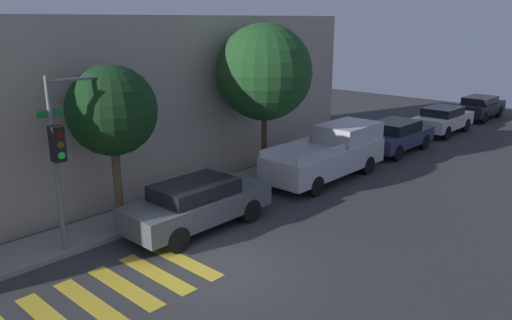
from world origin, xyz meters
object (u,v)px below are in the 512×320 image
at_px(pickup_truck, 330,153).
at_px(sedan_middle, 395,135).
at_px(traffic_light_pole, 72,132).
at_px(sedan_far_end, 443,119).
at_px(sedan_near_corner, 197,203).
at_px(tree_midblock, 264,72).
at_px(sedan_tail_of_row, 480,107).
at_px(tree_near_corner, 112,111).

height_order(pickup_truck, sedan_middle, pickup_truck).
bearing_deg(traffic_light_pole, sedan_far_end, -3.54).
bearing_deg(sedan_near_corner, sedan_far_end, 0.00).
relative_size(sedan_near_corner, tree_midblock, 0.78).
distance_m(sedan_near_corner, sedan_far_end, 17.47).
distance_m(sedan_far_end, sedan_tail_of_row, 5.58).
relative_size(sedan_middle, tree_midblock, 0.74).
relative_size(traffic_light_pole, pickup_truck, 0.83).
bearing_deg(sedan_far_end, sedan_middle, 180.00).
xyz_separation_m(traffic_light_pole, tree_midblock, (7.89, 0.49, 0.88)).
xyz_separation_m(traffic_light_pole, tree_near_corner, (1.48, 0.49, 0.29)).
height_order(sedan_near_corner, pickup_truck, pickup_truck).
bearing_deg(sedan_near_corner, sedan_middle, 0.00).
xyz_separation_m(sedan_near_corner, sedan_middle, (12.13, 0.00, -0.01)).
relative_size(traffic_light_pole, tree_near_corner, 0.97).
bearing_deg(sedan_tail_of_row, sedan_far_end, 180.00).
relative_size(pickup_truck, tree_near_corner, 1.18).
distance_m(sedan_far_end, tree_near_corner, 19.26).
bearing_deg(sedan_tail_of_row, tree_midblock, 174.46).
height_order(traffic_light_pole, tree_midblock, tree_midblock).
bearing_deg(sedan_tail_of_row, traffic_light_pole, 177.21).
bearing_deg(tree_near_corner, sedan_middle, -7.36).
distance_m(pickup_truck, sedan_far_end, 10.66).
bearing_deg(sedan_tail_of_row, pickup_truck, -180.00).
bearing_deg(tree_midblock, traffic_light_pole, -176.42).
xyz_separation_m(sedan_near_corner, tree_near_corner, (-1.51, 1.76, 2.72)).
xyz_separation_m(pickup_truck, sedan_tail_of_row, (16.24, 0.00, -0.23)).
bearing_deg(sedan_tail_of_row, tree_near_corner, 175.90).
bearing_deg(tree_midblock, tree_near_corner, 180.00).
xyz_separation_m(sedan_near_corner, pickup_truck, (6.81, -0.00, 0.19)).
distance_m(pickup_truck, tree_midblock, 4.07).
bearing_deg(sedan_middle, pickup_truck, -180.00).
bearing_deg(pickup_truck, tree_near_corner, 168.06).
distance_m(sedan_near_corner, sedan_tail_of_row, 23.05).
relative_size(traffic_light_pole, sedan_tail_of_row, 1.08).
distance_m(tree_near_corner, tree_midblock, 6.44).
bearing_deg(tree_midblock, sedan_far_end, -7.98).
bearing_deg(sedan_middle, sedan_far_end, -0.00).
distance_m(sedan_middle, sedan_tail_of_row, 10.93).
distance_m(traffic_light_pole, sedan_tail_of_row, 26.19).
distance_m(sedan_middle, tree_midblock, 8.15).
xyz_separation_m(sedan_middle, sedan_tail_of_row, (10.93, -0.00, -0.03)).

